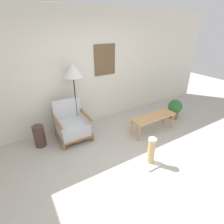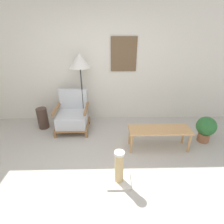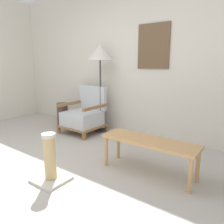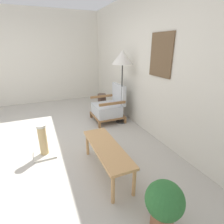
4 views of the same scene
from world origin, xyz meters
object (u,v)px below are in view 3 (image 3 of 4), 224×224
(coffee_table, at_px, (149,144))
(vase, at_px, (63,114))
(armchair, at_px, (84,115))
(scratching_post, at_px, (50,163))
(floor_lamp, at_px, (100,55))

(coffee_table, relative_size, vase, 2.39)
(armchair, xyz_separation_m, coffee_table, (1.72, -0.73, 0.04))
(vase, xyz_separation_m, scratching_post, (1.62, -1.60, -0.02))
(coffee_table, height_order, scratching_post, scratching_post)
(floor_lamp, bearing_deg, scratching_post, -67.80)
(armchair, distance_m, coffee_table, 1.87)
(armchair, distance_m, floor_lamp, 1.14)
(armchair, bearing_deg, coffee_table, -23.04)
(scratching_post, bearing_deg, armchair, 121.42)
(scratching_post, bearing_deg, floor_lamp, 112.20)
(scratching_post, bearing_deg, coffee_table, 45.33)
(floor_lamp, distance_m, scratching_post, 2.25)
(armchair, height_order, floor_lamp, floor_lamp)
(coffee_table, bearing_deg, scratching_post, -134.67)
(floor_lamp, relative_size, scratching_post, 2.96)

